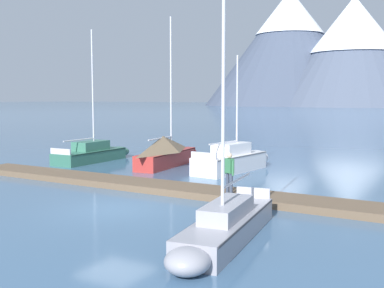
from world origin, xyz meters
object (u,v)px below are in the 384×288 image
object	(u,v)px
sailboat_second_berth	(167,151)
person_on_dock	(229,170)
sailboat_nearest_berth	(95,153)
sailboat_mid_dock_port	(235,160)
sailboat_mid_dock_starboard	(224,226)

from	to	relation	value
sailboat_second_berth	person_on_dock	size ratio (longest dim) A/B	5.46
sailboat_nearest_berth	sailboat_mid_dock_port	xyz separation A→B (m)	(9.95, 0.78, 0.10)
sailboat_nearest_berth	sailboat_mid_dock_port	bearing A→B (deg)	4.48
sailboat_nearest_berth	sailboat_mid_dock_starboard	distance (m)	19.70
sailboat_mid_dock_starboard	sailboat_mid_dock_port	bearing A→B (deg)	113.16
sailboat_nearest_berth	person_on_dock	size ratio (longest dim) A/B	5.14
sailboat_second_berth	sailboat_mid_dock_starboard	xyz separation A→B (m)	(9.98, -12.59, -0.43)
sailboat_second_berth	sailboat_mid_dock_port	distance (m)	4.46
sailboat_mid_dock_port	sailboat_mid_dock_starboard	bearing A→B (deg)	-66.84
sailboat_mid_dock_starboard	person_on_dock	size ratio (longest dim) A/B	4.71
sailboat_nearest_berth	sailboat_second_berth	xyz separation A→B (m)	(5.51, 0.42, 0.38)
sailboat_second_berth	person_on_dock	distance (m)	10.53
sailboat_nearest_berth	sailboat_mid_dock_port	distance (m)	9.98
sailboat_mid_dock_starboard	person_on_dock	bearing A→B (deg)	113.68
sailboat_mid_dock_port	sailboat_mid_dock_starboard	xyz separation A→B (m)	(5.54, -12.95, -0.15)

